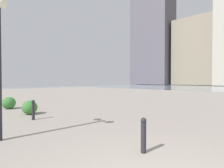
# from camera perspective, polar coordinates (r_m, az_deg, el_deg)

# --- Properties ---
(building_annex) EXTENTS (15.82, 10.27, 24.41)m
(building_annex) POSITION_cam_1_polar(r_m,az_deg,el_deg) (75.40, 25.41, 9.11)
(building_annex) COLOR gray
(building_annex) RESTS_ON ground
(building_highrise) EXTENTS (16.28, 10.13, 37.65)m
(building_highrise) POSITION_cam_1_polar(r_m,az_deg,el_deg) (80.49, 12.72, 13.46)
(building_highrise) COLOR #5B5660
(building_highrise) RESTS_ON ground
(bollard_near) EXTENTS (0.13, 0.13, 0.79)m
(bollard_near) POSITION_cam_1_polar(r_m,az_deg,el_deg) (4.24, 9.95, -15.45)
(bollard_near) COLOR #232328
(bollard_near) RESTS_ON ground
(bollard_mid) EXTENTS (0.13, 0.13, 0.82)m
(bollard_mid) POSITION_cam_1_polar(r_m,az_deg,el_deg) (8.15, -23.70, -7.38)
(bollard_mid) COLOR #232328
(bollard_mid) RESTS_ON ground
(shrub_low) EXTENTS (0.79, 0.71, 0.68)m
(shrub_low) POSITION_cam_1_polar(r_m,az_deg,el_deg) (11.90, -29.89, -5.21)
(shrub_low) COLOR #387533
(shrub_low) RESTS_ON ground
(shrub_round) EXTENTS (0.77, 0.69, 0.65)m
(shrub_round) POSITION_cam_1_polar(r_m,az_deg,el_deg) (9.53, -24.65, -6.78)
(shrub_round) COLOR #387533
(shrub_round) RESTS_ON ground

